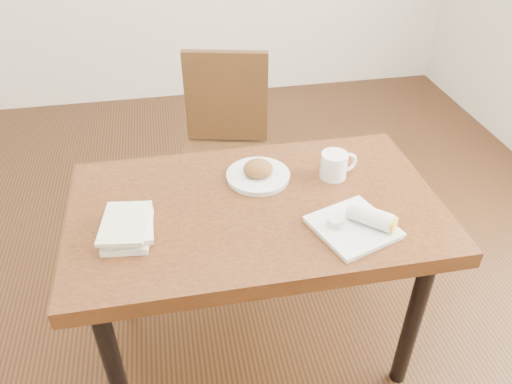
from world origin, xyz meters
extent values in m
cube|color=#472814|center=(0.00, 0.00, -0.01)|extent=(4.00, 5.00, 0.01)
cube|color=brown|center=(0.00, 0.00, 0.72)|extent=(1.25, 0.73, 0.06)
cylinder|color=black|center=(-0.52, -0.27, 0.34)|extent=(0.06, 0.06, 0.69)
cylinder|color=black|center=(0.52, -0.27, 0.34)|extent=(0.06, 0.06, 0.69)
cylinder|color=black|center=(-0.52, 0.27, 0.34)|extent=(0.06, 0.06, 0.69)
cylinder|color=black|center=(0.52, 0.27, 0.34)|extent=(0.06, 0.06, 0.69)
cylinder|color=#4E3216|center=(0.20, 0.83, 0.23)|extent=(0.04, 0.04, 0.45)
cylinder|color=#4E3216|center=(-0.15, 0.91, 0.23)|extent=(0.04, 0.04, 0.45)
cylinder|color=#4E3216|center=(0.11, 0.48, 0.23)|extent=(0.04, 0.04, 0.45)
cylinder|color=#4E3216|center=(-0.24, 0.56, 0.23)|extent=(0.04, 0.04, 0.45)
cube|color=#4E3216|center=(-0.02, 0.69, 0.47)|extent=(0.50, 0.50, 0.04)
cube|color=#4E3216|center=(0.02, 0.88, 0.73)|extent=(0.40, 0.13, 0.45)
cylinder|color=white|center=(0.04, 0.15, 0.76)|extent=(0.23, 0.23, 0.01)
cylinder|color=white|center=(0.04, 0.15, 0.77)|extent=(0.23, 0.23, 0.01)
ellipsoid|color=#B27538|center=(0.04, 0.15, 0.79)|extent=(0.12, 0.11, 0.06)
cylinder|color=white|center=(0.31, 0.11, 0.80)|extent=(0.10, 0.10, 0.10)
torus|color=white|center=(0.36, 0.12, 0.80)|extent=(0.08, 0.03, 0.08)
cylinder|color=tan|center=(0.31, 0.11, 0.84)|extent=(0.09, 0.09, 0.01)
cylinder|color=#F2E5CC|center=(0.31, 0.11, 0.84)|extent=(0.06, 0.06, 0.00)
cube|color=white|center=(0.28, -0.19, 0.76)|extent=(0.29, 0.29, 0.01)
cube|color=white|center=(0.28, -0.19, 0.77)|extent=(0.29, 0.29, 0.01)
cylinder|color=white|center=(0.33, -0.19, 0.80)|extent=(0.14, 0.14, 0.06)
cylinder|color=yellow|center=(0.38, -0.24, 0.80)|extent=(0.05, 0.05, 0.05)
cylinder|color=silver|center=(0.22, -0.18, 0.78)|extent=(0.05, 0.05, 0.03)
cylinder|color=red|center=(0.22, -0.18, 0.79)|extent=(0.04, 0.04, 0.01)
cube|color=white|center=(-0.42, -0.08, 0.76)|extent=(0.16, 0.22, 0.02)
cube|color=silver|center=(-0.41, -0.07, 0.78)|extent=(0.14, 0.20, 0.02)
cube|color=#C3D890|center=(-0.43, -0.08, 0.80)|extent=(0.17, 0.22, 0.01)
camera|label=1|loc=(-0.25, -1.31, 1.78)|focal=35.00mm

